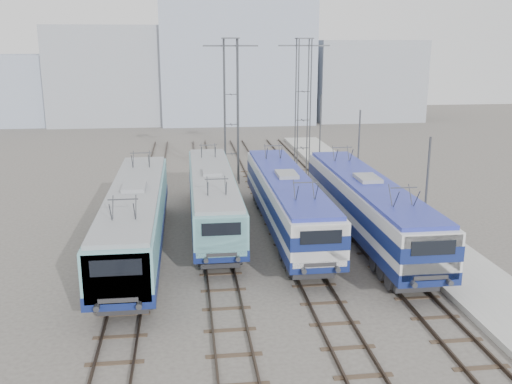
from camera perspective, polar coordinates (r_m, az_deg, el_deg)
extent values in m
plane|color=#514C47|center=(28.33, 1.33, -9.58)|extent=(160.00, 160.00, 0.00)
cube|color=#9E9E99|center=(38.13, 14.89, -3.36)|extent=(4.00, 70.00, 0.30)
cube|color=navy|center=(32.82, -11.86, -3.75)|extent=(2.98, 18.83, 0.63)
cube|color=#5F9BA4|center=(32.45, -11.98, -1.65)|extent=(2.93, 18.83, 1.88)
cube|color=#5F9BA4|center=(24.01, -13.66, -8.14)|extent=(2.69, 0.73, 2.13)
cube|color=gray|center=(32.17, -12.08, 0.14)|extent=(2.69, 18.07, 0.21)
cube|color=#262628|center=(27.26, -12.80, -9.48)|extent=(2.20, 3.77, 0.71)
cube|color=#262628|center=(39.02, -11.10, -1.94)|extent=(2.20, 3.77, 0.71)
cube|color=navy|center=(36.80, -4.35, -1.57)|extent=(2.81, 17.71, 0.59)
cube|color=#5F9BA4|center=(36.49, -4.38, 0.21)|extent=(2.76, 17.71, 1.77)
cube|color=#5F9BA4|center=(28.40, -3.52, -4.41)|extent=(2.53, 0.69, 2.01)
cube|color=gray|center=(36.26, -4.41, 1.72)|extent=(2.53, 17.00, 0.20)
cube|color=#262628|center=(31.44, -3.78, -5.86)|extent=(2.07, 3.54, 0.66)
cube|color=#262628|center=(42.68, -4.73, -0.31)|extent=(2.07, 3.54, 0.66)
cube|color=navy|center=(35.63, 3.04, -2.03)|extent=(2.89, 18.25, 0.61)
cube|color=silver|center=(35.30, 3.07, -0.14)|extent=(2.84, 18.25, 1.82)
cube|color=navy|center=(35.31, 3.07, -0.22)|extent=(2.88, 18.27, 0.71)
cube|color=silver|center=(27.16, 6.31, -5.23)|extent=(2.61, 0.71, 2.07)
cube|color=navy|center=(35.05, 3.09, 1.46)|extent=(2.61, 17.52, 0.20)
cube|color=#262628|center=(30.24, 5.04, -6.71)|extent=(2.13, 3.65, 0.68)
cube|color=#262628|center=(41.61, 1.57, -0.64)|extent=(2.13, 3.65, 0.68)
cube|color=navy|center=(34.89, 10.91, -2.60)|extent=(2.96, 18.68, 0.62)
cube|color=silver|center=(34.54, 11.00, -0.63)|extent=(2.91, 18.68, 1.87)
cube|color=navy|center=(34.56, 11.00, -0.71)|extent=(2.95, 18.70, 0.73)
cube|color=silver|center=(26.63, 16.91, -6.09)|extent=(2.67, 0.73, 2.12)
cube|color=navy|center=(34.29, 11.09, 1.04)|extent=(2.67, 17.94, 0.21)
cube|color=#262628|center=(29.64, 14.51, -7.58)|extent=(2.18, 3.74, 0.70)
cube|color=#262628|center=(40.82, 8.20, -1.08)|extent=(2.18, 3.74, 0.70)
cylinder|color=#3F4247|center=(47.43, -3.10, 7.85)|extent=(0.10, 0.10, 12.00)
cylinder|color=#3F4247|center=(47.52, -1.77, 7.88)|extent=(0.10, 0.10, 12.00)
cylinder|color=#3F4247|center=(48.52, -3.20, 8.01)|extent=(0.10, 0.10, 12.00)
cylinder|color=#3F4247|center=(48.61, -1.89, 8.03)|extent=(0.10, 0.10, 12.00)
cube|color=#3F4247|center=(47.69, -2.57, 14.40)|extent=(4.50, 0.12, 0.12)
cylinder|color=#3F4247|center=(50.27, 4.22, 8.22)|extent=(0.10, 0.10, 12.00)
cylinder|color=#3F4247|center=(50.49, 5.45, 8.23)|extent=(0.10, 0.10, 12.00)
cylinder|color=#3F4247|center=(51.34, 3.98, 8.36)|extent=(0.10, 0.10, 12.00)
cylinder|color=#3F4247|center=(51.56, 5.19, 8.37)|extent=(0.10, 0.10, 12.00)
cube|color=#3F4247|center=(50.60, 4.84, 14.38)|extent=(4.50, 0.12, 0.12)
cylinder|color=#3F4247|center=(31.29, 16.60, -1.02)|extent=(0.12, 0.12, 7.00)
cylinder|color=#3F4247|center=(42.24, 10.18, 3.36)|extent=(0.12, 0.12, 7.00)
cylinder|color=#3F4247|center=(53.63, 6.43, 5.88)|extent=(0.12, 0.12, 7.00)
cone|color=#E63C06|center=(30.13, 19.38, -7.69)|extent=(0.29, 0.29, 0.60)
cube|color=#8E949F|center=(88.24, -13.97, 11.28)|extent=(18.00, 12.00, 14.00)
cube|color=#8F9BB2|center=(87.92, -2.03, 12.98)|extent=(22.00, 14.00, 18.00)
cube|color=#8E949F|center=(92.02, 10.72, 10.95)|extent=(16.00, 12.00, 12.00)
cube|color=#8F9BB2|center=(91.60, -24.01, 9.31)|extent=(14.00, 10.00, 10.00)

